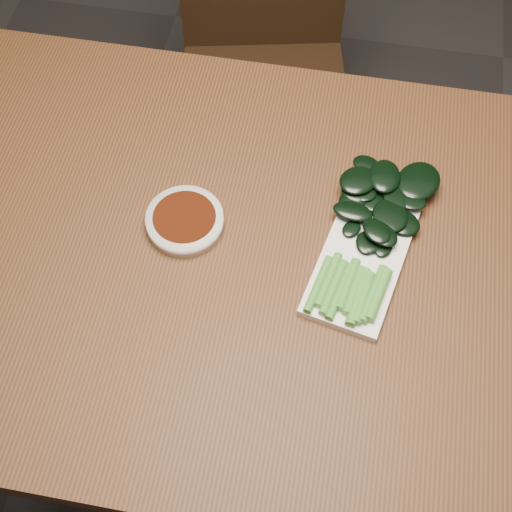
# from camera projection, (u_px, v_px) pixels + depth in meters

# --- Properties ---
(ground) EXTENTS (6.00, 6.00, 0.00)m
(ground) POSITION_uv_depth(u_px,v_px,m) (269.00, 415.00, 1.73)
(ground) COLOR #2A2828
(ground) RESTS_ON ground
(table) EXTENTS (1.40, 0.80, 0.75)m
(table) POSITION_uv_depth(u_px,v_px,m) (276.00, 280.00, 1.14)
(table) COLOR #482914
(table) RESTS_ON ground
(chair_far) EXTENTS (0.45, 0.45, 0.89)m
(chair_far) POSITION_uv_depth(u_px,v_px,m) (264.00, 60.00, 1.66)
(chair_far) COLOR black
(chair_far) RESTS_ON ground
(sauce_bowl) EXTENTS (0.12, 0.12, 0.03)m
(sauce_bowl) POSITION_uv_depth(u_px,v_px,m) (185.00, 221.00, 1.10)
(sauce_bowl) COLOR white
(sauce_bowl) RESTS_ON table
(serving_plate) EXTENTS (0.18, 0.31, 0.01)m
(serving_plate) POSITION_uv_depth(u_px,v_px,m) (366.00, 247.00, 1.08)
(serving_plate) COLOR white
(serving_plate) RESTS_ON table
(gai_lan) EXTENTS (0.19, 0.31, 0.03)m
(gai_lan) POSITION_uv_depth(u_px,v_px,m) (373.00, 226.00, 1.08)
(gai_lan) COLOR #469031
(gai_lan) RESTS_ON serving_plate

